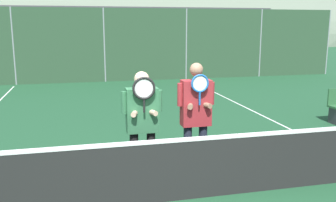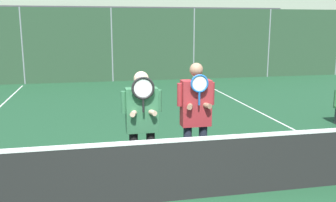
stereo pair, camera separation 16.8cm
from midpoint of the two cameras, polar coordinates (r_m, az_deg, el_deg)
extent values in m
plane|color=#1E4C2D|center=(5.35, -0.91, -15.05)|extent=(120.00, 120.00, 0.00)
ellipsoid|color=slate|center=(63.22, -12.78, 9.08)|extent=(110.52, 61.40, 21.49)
cube|color=tan|center=(23.97, -14.37, 9.07)|extent=(22.92, 5.00, 3.03)
cube|color=#4C4C51|center=(23.97, -14.57, 13.11)|extent=(23.42, 5.50, 0.36)
cylinder|color=gray|center=(16.36, -22.77, 7.68)|extent=(0.06, 0.06, 3.10)
cylinder|color=gray|center=(16.19, -9.96, 8.36)|extent=(0.06, 0.06, 3.10)
cylinder|color=gray|center=(16.81, 2.52, 8.63)|extent=(0.06, 0.06, 3.10)
cylinder|color=gray|center=(18.14, 13.66, 8.53)|extent=(0.06, 0.06, 3.10)
cylinder|color=gray|center=(20.04, 22.97, 8.21)|extent=(0.06, 0.06, 3.10)
cube|color=#2D4C33|center=(16.19, -9.96, 8.36)|extent=(21.62, 0.02, 3.10)
cube|color=black|center=(5.17, -0.93, -10.83)|extent=(9.58, 0.02, 0.85)
cube|color=white|center=(5.02, -0.95, -6.10)|extent=(9.58, 0.03, 0.06)
cube|color=white|center=(9.29, 17.21, -3.90)|extent=(0.05, 16.00, 0.01)
cylinder|color=black|center=(5.72, -6.00, -8.78)|extent=(0.13, 0.13, 0.83)
cylinder|color=black|center=(5.75, -3.43, -8.60)|extent=(0.13, 0.13, 0.83)
cube|color=#337047|center=(5.52, -4.84, -1.40)|extent=(0.47, 0.22, 0.66)
sphere|color=#DBB293|center=(5.44, -4.92, 3.36)|extent=(0.22, 0.22, 0.22)
cylinder|color=#337047|center=(5.46, -7.55, -0.22)|extent=(0.08, 0.08, 0.32)
cylinder|color=#337047|center=(5.54, -2.21, 0.03)|extent=(0.08, 0.08, 0.32)
cylinder|color=#DBB293|center=(5.42, -5.91, -1.80)|extent=(0.16, 0.27, 0.08)
cylinder|color=#DBB293|center=(5.45, -3.48, -1.67)|extent=(0.16, 0.27, 0.08)
cylinder|color=black|center=(5.32, -4.56, -0.70)|extent=(0.03, 0.03, 0.20)
torus|color=black|center=(5.28, -4.61, 1.93)|extent=(0.33, 0.04, 0.33)
cylinder|color=silver|center=(5.28, -4.61, 1.93)|extent=(0.27, 0.00, 0.27)
cylinder|color=#232838|center=(5.85, 2.17, -7.96)|extent=(0.13, 0.13, 0.88)
cylinder|color=#232838|center=(5.92, 4.48, -7.75)|extent=(0.13, 0.13, 0.88)
cube|color=maroon|center=(5.67, 3.42, -0.29)|extent=(0.45, 0.22, 0.70)
sphere|color=#997056|center=(5.59, 3.49, 4.80)|extent=(0.20, 0.20, 0.20)
cylinder|color=maroon|center=(5.58, 1.00, 0.97)|extent=(0.08, 0.08, 0.35)
cylinder|color=maroon|center=(5.72, 5.83, 1.18)|extent=(0.08, 0.08, 0.35)
cylinder|color=#997056|center=(5.56, 2.59, -0.68)|extent=(0.16, 0.27, 0.08)
cylinder|color=#997056|center=(5.62, 4.78, -0.56)|extent=(0.16, 0.27, 0.08)
cylinder|color=#1E5BAD|center=(5.48, 3.98, 0.41)|extent=(0.03, 0.03, 0.20)
torus|color=#1E5BAD|center=(5.44, 4.02, 2.70)|extent=(0.27, 0.03, 0.27)
cylinder|color=silver|center=(5.44, 4.02, 2.70)|extent=(0.22, 0.00, 0.22)
cube|color=silver|center=(18.87, -15.43, 5.95)|extent=(4.40, 1.83, 0.79)
cube|color=#2D3842|center=(18.81, -15.54, 8.12)|extent=(2.42, 1.68, 0.65)
cylinder|color=black|center=(17.99, -10.88, 4.64)|extent=(0.60, 0.16, 0.60)
cylinder|color=black|center=(19.84, -11.15, 5.25)|extent=(0.60, 0.16, 0.60)
cylinder|color=black|center=(18.08, -19.98, 4.19)|extent=(0.60, 0.16, 0.60)
cylinder|color=black|center=(19.93, -19.41, 4.84)|extent=(0.60, 0.16, 0.60)
cube|color=#B2B7BC|center=(19.32, -0.03, 6.62)|extent=(4.18, 1.84, 0.88)
cube|color=#2D3842|center=(19.27, -0.03, 8.98)|extent=(2.30, 1.69, 0.72)
cylinder|color=black|center=(18.84, 4.68, 5.11)|extent=(0.60, 0.16, 0.60)
cylinder|color=black|center=(20.62, 3.05, 5.68)|extent=(0.60, 0.16, 0.60)
cylinder|color=black|center=(18.18, -3.52, 4.89)|extent=(0.60, 0.16, 0.60)
cylinder|color=black|center=(20.02, -4.47, 5.49)|extent=(0.60, 0.16, 0.60)
cube|color=#333338|center=(10.00, 23.47, -2.11)|extent=(0.06, 0.32, 0.40)
camera|label=1|loc=(0.08, -90.84, -0.17)|focal=40.00mm
camera|label=2|loc=(0.08, 89.16, 0.17)|focal=40.00mm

